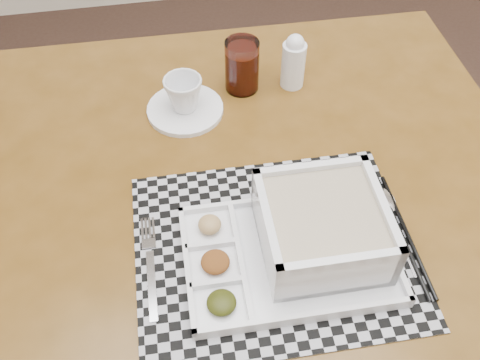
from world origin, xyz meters
name	(u,v)px	position (x,y,z in m)	size (l,w,h in m)	color
dining_table	(259,222)	(-0.16, 0.59, 0.67)	(1.02, 1.02, 0.75)	#4B300D
placemat	(274,248)	(-0.16, 0.48, 0.75)	(0.43, 0.36, 0.00)	#9F9FA6
serving_tray	(312,235)	(-0.10, 0.46, 0.79)	(0.32, 0.23, 0.10)	white
fork	(150,264)	(-0.35, 0.48, 0.75)	(0.02, 0.19, 0.00)	silver
spoon	(387,206)	(0.05, 0.52, 0.75)	(0.04, 0.18, 0.01)	silver
chopsticks	(404,234)	(0.05, 0.46, 0.75)	(0.02, 0.24, 0.01)	black
saucer	(185,109)	(-0.26, 0.82, 0.75)	(0.15, 0.15, 0.01)	white
cup	(184,94)	(-0.26, 0.82, 0.79)	(0.07, 0.07, 0.07)	white
juice_glass	(242,67)	(-0.14, 0.87, 0.80)	(0.07, 0.07, 0.11)	white
creamer_bottle	(293,61)	(-0.03, 0.87, 0.80)	(0.05, 0.05, 0.12)	white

